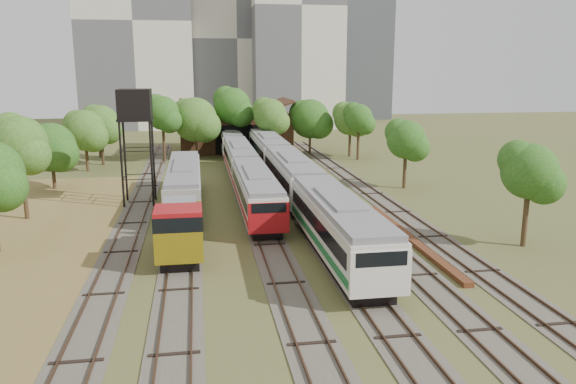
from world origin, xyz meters
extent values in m
plane|color=#475123|center=(0.00, 0.00, 0.00)|extent=(240.00, 240.00, 0.00)
cube|color=brown|center=(-18.00, 8.00, 0.02)|extent=(14.00, 60.00, 0.04)
cube|color=#4C473D|center=(-12.00, 25.00, 0.03)|extent=(2.60, 80.00, 0.06)
cube|color=#472D1E|center=(-12.72, 25.00, 0.12)|extent=(0.08, 80.00, 0.14)
cube|color=#472D1E|center=(-11.28, 25.00, 0.12)|extent=(0.08, 80.00, 0.14)
cube|color=#4C473D|center=(-8.00, 25.00, 0.03)|extent=(2.60, 80.00, 0.06)
cube|color=#472D1E|center=(-8.72, 25.00, 0.12)|extent=(0.08, 80.00, 0.14)
cube|color=#472D1E|center=(-7.28, 25.00, 0.12)|extent=(0.08, 80.00, 0.14)
cube|color=#4C473D|center=(-2.00, 25.00, 0.03)|extent=(2.60, 80.00, 0.06)
cube|color=#472D1E|center=(-2.72, 25.00, 0.12)|extent=(0.08, 80.00, 0.14)
cube|color=#472D1E|center=(-1.28, 25.00, 0.12)|extent=(0.08, 80.00, 0.14)
cube|color=#4C473D|center=(2.00, 25.00, 0.03)|extent=(2.60, 80.00, 0.06)
cube|color=#472D1E|center=(1.28, 25.00, 0.12)|extent=(0.08, 80.00, 0.14)
cube|color=#472D1E|center=(2.72, 25.00, 0.12)|extent=(0.08, 80.00, 0.14)
cube|color=#4C473D|center=(6.00, 25.00, 0.03)|extent=(2.60, 80.00, 0.06)
cube|color=#472D1E|center=(5.28, 25.00, 0.12)|extent=(0.08, 80.00, 0.14)
cube|color=#472D1E|center=(6.72, 25.00, 0.12)|extent=(0.08, 80.00, 0.14)
cube|color=#4C473D|center=(10.00, 25.00, 0.03)|extent=(2.60, 80.00, 0.06)
cube|color=#472D1E|center=(9.28, 25.00, 0.12)|extent=(0.08, 80.00, 0.14)
cube|color=#472D1E|center=(10.72, 25.00, 0.12)|extent=(0.08, 80.00, 0.14)
cube|color=black|center=(-2.00, 19.23, 0.39)|extent=(2.15, 15.64, 0.78)
cube|color=beige|center=(-2.00, 19.23, 2.00)|extent=(2.83, 17.00, 2.44)
cube|color=black|center=(-2.00, 19.23, 2.30)|extent=(2.89, 15.64, 0.83)
cube|color=slate|center=(-2.00, 19.23, 3.40)|extent=(2.61, 16.66, 0.35)
cube|color=maroon|center=(-2.00, 19.23, 1.32)|extent=(2.89, 16.66, 0.44)
cube|color=maroon|center=(-2.00, 10.78, 1.88)|extent=(2.87, 0.25, 2.20)
cube|color=black|center=(-2.00, 36.73, 0.39)|extent=(2.15, 15.64, 0.78)
cube|color=beige|center=(-2.00, 36.73, 2.00)|extent=(2.83, 17.00, 2.44)
cube|color=black|center=(-2.00, 36.73, 2.30)|extent=(2.89, 15.64, 0.83)
cube|color=slate|center=(-2.00, 36.73, 3.40)|extent=(2.61, 16.66, 0.35)
cube|color=maroon|center=(-2.00, 36.73, 1.32)|extent=(2.89, 16.66, 0.44)
cube|color=black|center=(2.00, 7.08, 0.43)|extent=(2.36, 15.64, 0.86)
cube|color=beige|center=(2.00, 7.08, 2.20)|extent=(3.11, 17.00, 2.68)
cube|color=black|center=(2.00, 7.08, 2.52)|extent=(3.17, 15.64, 0.91)
cube|color=slate|center=(2.00, 7.08, 3.73)|extent=(2.86, 16.66, 0.39)
cube|color=#1A6832|center=(2.00, 7.08, 1.45)|extent=(3.17, 16.66, 0.48)
cube|color=beige|center=(2.00, -1.37, 2.06)|extent=(3.15, 0.25, 2.41)
cube|color=black|center=(2.00, 24.58, 0.43)|extent=(2.36, 15.64, 0.86)
cube|color=beige|center=(2.00, 24.58, 2.20)|extent=(3.11, 17.00, 2.68)
cube|color=black|center=(2.00, 24.58, 2.52)|extent=(3.17, 15.64, 0.91)
cube|color=slate|center=(2.00, 24.58, 3.73)|extent=(2.86, 16.66, 0.39)
cube|color=#1A6832|center=(2.00, 24.58, 1.45)|extent=(3.17, 16.66, 0.48)
cube|color=black|center=(2.00, 42.08, 0.43)|extent=(2.36, 15.64, 0.86)
cube|color=beige|center=(2.00, 42.08, 2.20)|extent=(3.11, 17.00, 2.68)
cube|color=black|center=(2.00, 42.08, 2.52)|extent=(3.17, 15.64, 0.91)
cube|color=slate|center=(2.00, 42.08, 3.73)|extent=(2.86, 16.66, 0.39)
cube|color=#1A6832|center=(2.00, 42.08, 1.45)|extent=(3.17, 16.66, 0.48)
cube|color=black|center=(-2.00, 55.23, 0.38)|extent=(2.09, 14.72, 0.76)
cube|color=beige|center=(-2.00, 55.23, 1.95)|extent=(2.76, 16.00, 2.38)
cube|color=black|center=(-2.00, 55.23, 2.23)|extent=(2.82, 14.72, 0.81)
cube|color=slate|center=(-2.00, 55.23, 3.31)|extent=(2.54, 15.68, 0.34)
cube|color=#1A6832|center=(-2.00, 55.23, 1.28)|extent=(2.82, 15.68, 0.43)
cube|color=beige|center=(-2.00, 47.28, 1.83)|extent=(2.80, 0.25, 2.14)
cube|color=black|center=(-8.00, 9.45, 0.48)|extent=(2.33, 7.20, 0.95)
cube|color=maroon|center=(-8.00, 10.25, 1.74)|extent=(2.64, 4.40, 1.59)
cube|color=maroon|center=(-8.00, 6.85, 2.38)|extent=(2.85, 2.75, 2.85)
cube|color=black|center=(-8.00, 6.85, 3.06)|extent=(2.91, 2.80, 0.95)
cube|color=gold|center=(-8.00, 5.50, 1.69)|extent=(2.85, 0.20, 1.90)
cube|color=gold|center=(-8.00, 13.40, 1.69)|extent=(2.85, 0.20, 1.90)
cube|color=slate|center=(-8.00, 9.45, 3.49)|extent=(2.11, 3.60, 0.21)
cube|color=black|center=(-8.00, 23.45, 0.40)|extent=(2.18, 16.56, 0.79)
cube|color=gray|center=(-8.00, 23.45, 2.03)|extent=(2.87, 18.00, 2.48)
cube|color=black|center=(-8.00, 23.45, 2.33)|extent=(2.93, 16.56, 0.84)
cube|color=slate|center=(-8.00, 23.45, 3.45)|extent=(2.64, 17.64, 0.36)
cylinder|color=black|center=(-13.27, 23.36, 3.76)|extent=(0.19, 0.19, 7.53)
cylinder|color=black|center=(-10.73, 23.36, 3.76)|extent=(0.19, 0.19, 7.53)
cylinder|color=black|center=(-13.27, 25.91, 3.76)|extent=(0.19, 0.19, 7.53)
cylinder|color=black|center=(-10.73, 25.91, 3.76)|extent=(0.19, 0.19, 7.53)
cube|color=black|center=(-12.00, 24.63, 7.63)|extent=(2.96, 2.96, 0.20)
cube|color=black|center=(-12.00, 24.63, 9.00)|extent=(2.82, 2.82, 2.54)
cube|color=#5C301A|center=(8.00, 5.64, 0.16)|extent=(0.63, 9.44, 0.31)
cube|color=#5C301A|center=(8.20, 14.77, 0.14)|extent=(0.53, 8.55, 0.28)
cube|color=#331E12|center=(-1.00, 58.00, 2.75)|extent=(16.00, 11.00, 5.50)
cube|color=#331E12|center=(-5.00, 58.00, 6.10)|extent=(8.45, 11.55, 2.96)
cube|color=#331E12|center=(3.00, 58.00, 6.10)|extent=(8.45, 11.55, 2.96)
cube|color=black|center=(-1.00, 52.55, 2.20)|extent=(6.40, 0.15, 4.12)
cylinder|color=#382616|center=(-20.62, 20.60, 2.45)|extent=(0.36, 0.36, 4.91)
sphere|color=#184E14|center=(-20.62, 20.60, 6.24)|extent=(4.31, 4.31, 4.31)
cylinder|color=#382616|center=(-21.22, 32.59, 1.69)|extent=(0.36, 0.36, 3.37)
sphere|color=#184E14|center=(-21.22, 32.59, 4.29)|extent=(4.90, 4.90, 4.90)
cylinder|color=#382616|center=(-19.74, 42.63, 1.92)|extent=(0.36, 0.36, 3.84)
sphere|color=#184E14|center=(-19.74, 42.63, 4.89)|extent=(4.85, 4.85, 4.85)
cylinder|color=#382616|center=(-20.01, 53.63, 1.68)|extent=(0.36, 0.36, 3.36)
sphere|color=#184E14|center=(-20.01, 53.63, 4.27)|extent=(3.99, 3.99, 3.99)
cylinder|color=#382616|center=(-18.62, 47.01, 2.06)|extent=(0.36, 0.36, 4.12)
sphere|color=#184E14|center=(-18.62, 47.01, 5.24)|extent=(4.69, 4.69, 4.69)
cylinder|color=#382616|center=(-11.02, 48.18, 2.51)|extent=(0.36, 0.36, 5.03)
sphere|color=#184E14|center=(-11.02, 48.18, 6.40)|extent=(4.37, 4.37, 4.37)
cylinder|color=#382616|center=(-6.87, 50.08, 2.08)|extent=(0.36, 0.36, 4.17)
sphere|color=#184E14|center=(-6.87, 50.08, 5.30)|extent=(5.95, 5.95, 5.95)
cylinder|color=#382616|center=(-1.63, 52.93, 2.71)|extent=(0.36, 0.36, 5.41)
sphere|color=#184E14|center=(-1.63, 52.93, 6.89)|extent=(5.13, 5.13, 5.13)
cylinder|color=#382616|center=(3.15, 48.95, 2.30)|extent=(0.36, 0.36, 4.60)
sphere|color=#184E14|center=(3.15, 48.95, 5.86)|extent=(4.50, 4.50, 4.50)
cylinder|color=#382616|center=(9.37, 52.56, 1.96)|extent=(0.36, 0.36, 3.92)
sphere|color=#184E14|center=(9.37, 52.56, 4.99)|extent=(5.58, 5.58, 5.58)
cylinder|color=#382616|center=(14.25, 48.73, 2.07)|extent=(0.36, 0.36, 4.14)
sphere|color=#184E14|center=(14.25, 48.73, 5.26)|extent=(4.54, 4.54, 4.54)
cylinder|color=#382616|center=(15.28, 7.49, 2.06)|extent=(0.36, 0.36, 4.13)
sphere|color=#184E14|center=(15.28, 7.49, 5.25)|extent=(3.77, 3.77, 3.77)
cylinder|color=#382616|center=(14.12, 27.24, 1.97)|extent=(0.36, 0.36, 3.94)
sphere|color=#184E14|center=(14.12, 27.24, 5.01)|extent=(3.92, 3.92, 3.92)
cylinder|color=#382616|center=(14.61, 45.86, 2.20)|extent=(0.36, 0.36, 4.40)
sphere|color=#184E14|center=(14.61, 45.86, 5.60)|extent=(3.73, 3.73, 3.73)
cube|color=beige|center=(-18.00, 95.00, 21.00)|extent=(22.00, 16.00, 42.00)
cube|color=beige|center=(2.00, 100.00, 18.00)|extent=(20.00, 18.00, 36.00)
cube|color=beige|center=(14.00, 92.00, 24.00)|extent=(18.00, 16.00, 48.00)
cube|color=#414549|center=(34.00, 110.00, 14.00)|extent=(12.00, 12.00, 28.00)
camera|label=1|loc=(-6.73, -26.49, 11.98)|focal=35.00mm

